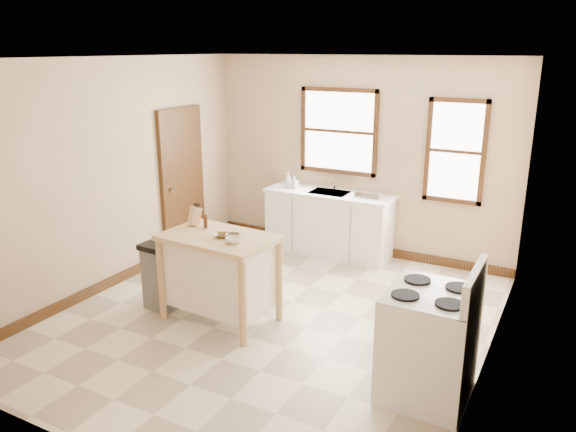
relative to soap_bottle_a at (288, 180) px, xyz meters
The scene contains 23 objects.
floor 2.58m from the soap_bottle_a, 66.32° to the right, with size 5.00×5.00×0.00m, color beige.
ceiling 2.95m from the soap_bottle_a, 66.32° to the right, with size 5.00×5.00×0.00m, color white.
wall_back 1.07m from the soap_bottle_a, 19.61° to the left, with size 4.50×0.04×2.80m, color tan.
wall_left 2.55m from the soap_bottle_a, 121.05° to the right, with size 0.04×5.00×2.80m, color tan.
wall_right 3.88m from the soap_bottle_a, 34.06° to the right, with size 0.04×5.00×2.80m, color tan.
window_main 1.02m from the soap_bottle_a, 26.11° to the left, with size 1.17×0.06×1.22m, color black, non-canonical shape.
window_side 2.39m from the soap_bottle_a, ahead, with size 0.77×0.06×1.37m, color black, non-canonical shape.
door_left 1.53m from the soap_bottle_a, 145.65° to the right, with size 0.06×0.90×2.10m, color black.
baseboard_back 1.39m from the soap_bottle_a, 17.98° to the left, with size 4.50×0.04×0.12m, color black.
baseboard_left 2.69m from the soap_bottle_a, 120.46° to the right, with size 0.04×5.00×0.12m, color black.
sink_counter 0.86m from the soap_bottle_a, ahead, with size 1.86×0.62×0.92m, color white, non-canonical shape.
faucet 0.68m from the soap_bottle_a, 18.57° to the left, with size 0.03×0.03×0.22m, color silver.
soap_bottle_a is the anchor object (origin of this frame).
soap_bottle_b 0.11m from the soap_bottle_a, ahead, with size 0.08×0.08×0.17m, color #B2B2B2.
dish_rack 1.26m from the soap_bottle_a, ahead, with size 0.39×0.29×0.10m, color silver, non-canonical shape.
kitchen_island 2.55m from the soap_bottle_a, 79.17° to the right, with size 1.20×0.76×0.98m, color tan, non-canonical shape.
knife_block 2.27m from the soap_bottle_a, 89.22° to the right, with size 0.10×0.10×0.20m, color tan, non-canonical shape.
pepper_grinder 2.31m from the soap_bottle_a, 85.09° to the right, with size 0.04×0.04×0.15m, color #3F1F11.
bowl_a 2.53m from the soap_bottle_a, 77.88° to the right, with size 0.16×0.16×0.04m, color brown.
bowl_b 2.51m from the soap_bottle_a, 75.31° to the right, with size 0.15×0.15×0.04m, color brown.
bowl_c 2.67m from the soap_bottle_a, 73.85° to the right, with size 0.17×0.17×0.05m, color silver.
trash_bin 2.60m from the soap_bottle_a, 96.85° to the right, with size 0.40×0.34×0.78m, color #5E5E5C, non-canonical shape.
gas_stove 3.98m from the soap_bottle_a, 44.32° to the right, with size 0.77×0.78×1.23m, color white, non-canonical shape.
Camera 1 is at (2.83, -4.91, 2.90)m, focal length 35.00 mm.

